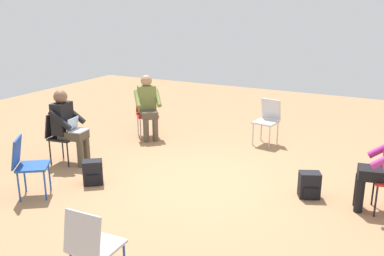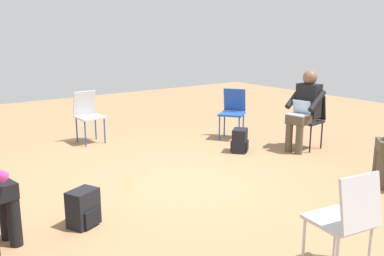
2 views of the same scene
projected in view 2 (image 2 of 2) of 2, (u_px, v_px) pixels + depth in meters
name	position (u px, v px, depth m)	size (l,w,h in m)	color
ground_plane	(191.00, 184.00, 5.24)	(14.91, 14.91, 0.00)	#99704C
chair_east	(310.00, 117.00, 6.74)	(0.49, 0.45, 0.85)	black
chair_north	(88.00, 113.00, 7.08)	(0.41, 0.45, 0.85)	#B7B7BC
chair_south	(346.00, 217.00, 3.16)	(0.46, 0.49, 0.85)	#B7B7BC
chair_northeast	(233.00, 110.00, 7.36)	(0.58, 0.57, 0.85)	#1E4799
person_with_laptop	(305.00, 106.00, 6.58)	(0.56, 0.54, 1.24)	#4C4233
backpack_near_laptop_user	(240.00, 142.00, 6.57)	(0.34, 0.33, 0.36)	black
backpack_by_empty_chair	(83.00, 210.00, 4.09)	(0.34, 0.31, 0.36)	black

